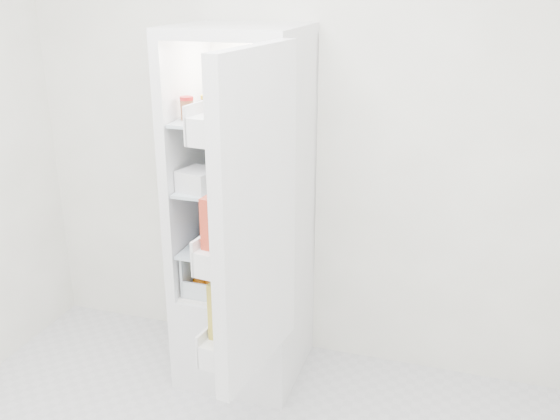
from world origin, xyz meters
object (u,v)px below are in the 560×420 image
(mushroom_bowl, at_px, (217,231))
(fridge_door, at_px, (250,224))
(red_cabbage, at_px, (257,234))
(refrigerator, at_px, (247,252))

(mushroom_bowl, relative_size, fridge_door, 0.11)
(red_cabbage, bearing_deg, mushroom_bowl, 159.37)
(red_cabbage, distance_m, fridge_door, 0.59)
(fridge_door, bearing_deg, mushroom_bowl, 42.02)
(refrigerator, distance_m, fridge_door, 0.81)
(refrigerator, xyz_separation_m, mushroom_bowl, (-0.15, -0.03, 0.12))
(mushroom_bowl, distance_m, fridge_door, 0.79)
(refrigerator, height_order, red_cabbage, refrigerator)
(mushroom_bowl, bearing_deg, red_cabbage, -20.63)
(refrigerator, bearing_deg, red_cabbage, -50.72)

